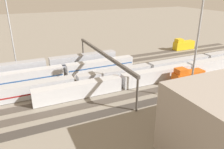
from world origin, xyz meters
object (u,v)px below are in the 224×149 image
(train_on_track_4, at_px, (115,76))
(train_on_track_5, at_px, (157,75))
(train_on_track_1, at_px, (7,72))
(train_on_track_0, at_px, (183,45))
(train_on_track_2, at_px, (65,71))
(light_mast_0, at_px, (9,22))
(light_mast_1, at_px, (200,23))
(train_on_track_6, at_px, (187,77))
(signal_gantry, at_px, (103,56))

(train_on_track_4, relative_size, train_on_track_5, 1.68)
(train_on_track_1, bearing_deg, train_on_track_0, -176.06)
(train_on_track_1, xyz_separation_m, train_on_track_5, (-40.58, 20.00, -0.59))
(train_on_track_1, relative_size, train_on_track_2, 1.51)
(light_mast_0, xyz_separation_m, light_mast_1, (-38.59, 40.38, 2.76))
(train_on_track_0, relative_size, train_on_track_2, 0.21)
(light_mast_1, bearing_deg, train_on_track_6, -128.55)
(light_mast_1, height_order, signal_gantry, light_mast_1)
(train_on_track_2, height_order, signal_gantry, signal_gantry)
(train_on_track_6, relative_size, signal_gantry, 0.25)
(train_on_track_6, distance_m, train_on_track_4, 21.12)
(train_on_track_5, xyz_separation_m, light_mast_1, (-0.99, 12.57, 17.07))
(train_on_track_5, relative_size, light_mast_1, 2.35)
(light_mast_1, relative_size, signal_gantry, 0.76)
(train_on_track_6, relative_size, light_mast_1, 0.33)
(train_on_track_1, height_order, light_mast_0, light_mast_0)
(train_on_track_1, relative_size, train_on_track_0, 7.14)
(train_on_track_5, bearing_deg, light_mast_1, 94.52)
(train_on_track_6, relative_size, train_on_track_4, 0.08)
(train_on_track_4, bearing_deg, train_on_track_5, 156.63)
(train_on_track_5, bearing_deg, train_on_track_0, -142.04)
(train_on_track_5, xyz_separation_m, signal_gantry, (14.23, -7.50, 5.71))
(train_on_track_4, xyz_separation_m, light_mast_0, (26.03, -22.81, 14.34))
(train_on_track_0, xyz_separation_m, signal_gantry, (46.28, 17.50, 5.58))
(train_on_track_2, xyz_separation_m, signal_gantry, (-10.03, 7.50, 5.73))
(light_mast_1, bearing_deg, train_on_track_2, -47.50)
(train_on_track_4, bearing_deg, light_mast_0, -41.24)
(train_on_track_1, height_order, train_on_track_4, train_on_track_1)
(train_on_track_2, xyz_separation_m, light_mast_0, (13.33, -12.81, 14.33))
(train_on_track_0, distance_m, light_mast_0, 71.13)
(train_on_track_0, bearing_deg, light_mast_0, -2.31)
(train_on_track_1, height_order, light_mast_1, light_mast_1)
(train_on_track_2, bearing_deg, signal_gantry, 143.23)
(train_on_track_1, relative_size, train_on_track_5, 1.00)
(train_on_track_2, height_order, train_on_track_5, same)
(light_mast_1, distance_m, signal_gantry, 27.63)
(signal_gantry, bearing_deg, train_on_track_5, 152.21)
(train_on_track_1, bearing_deg, train_on_track_2, 162.96)
(train_on_track_2, xyz_separation_m, light_mast_1, (-25.26, 27.57, 17.09))
(signal_gantry, bearing_deg, light_mast_0, -41.00)
(train_on_track_5, height_order, signal_gantry, signal_gantry)
(train_on_track_0, distance_m, light_mast_1, 51.60)
(train_on_track_0, relative_size, train_on_track_4, 0.08)
(train_on_track_5, height_order, light_mast_1, light_mast_1)
(light_mast_0, distance_m, light_mast_1, 55.93)
(train_on_track_6, xyz_separation_m, train_on_track_0, (-25.02, -30.00, 0.00))
(train_on_track_2, bearing_deg, train_on_track_4, 141.78)
(train_on_track_6, height_order, light_mast_0, light_mast_0)
(train_on_track_6, relative_size, light_mast_0, 0.39)
(signal_gantry, bearing_deg, train_on_track_0, -159.29)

